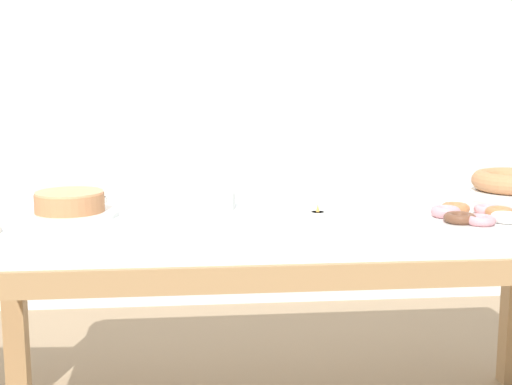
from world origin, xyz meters
The scene contains 7 objects.
wall_back centered at (0.00, 1.41, 1.30)m, with size 8.00×0.10×2.60m, color silver.
dining_table centered at (0.00, 0.00, 0.64)m, with size 1.85×0.89×0.72m.
cake_chocolate_round centered at (-0.60, -0.02, 0.75)m, with size 0.26×0.26×0.07m.
pastry_platter centered at (0.45, -0.22, 0.74)m, with size 0.31×0.31×0.04m.
plate_stack centered at (-0.25, 0.06, 0.75)m, with size 0.21×0.21×0.05m.
tealight_left_edge centered at (-0.55, 0.19, 0.73)m, with size 0.04×0.04×0.04m.
tealight_centre centered at (0.06, -0.10, 0.73)m, with size 0.04×0.04×0.04m.
Camera 1 is at (-0.28, -1.94, 1.10)m, focal length 50.00 mm.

